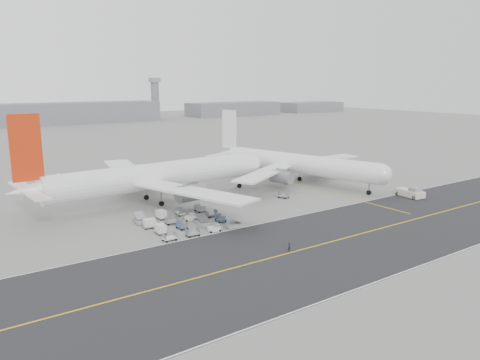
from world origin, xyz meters
TOP-DOWN VIEW (x-y plane):
  - ground at (0.00, 0.00)m, footprint 700.00×700.00m
  - taxiway at (5.02, -17.98)m, footprint 220.00×59.00m
  - horizon_buildings at (30.00, 260.00)m, footprint 520.00×28.00m
  - control_tower at (100.00, 265.00)m, footprint 7.00×7.00m
  - airliner_a at (-11.01, 25.52)m, footprint 63.72×62.87m
  - airliner_b at (30.52, 23.44)m, footprint 53.97×55.17m
  - pushback_tug at (43.18, -5.49)m, footprint 4.02×9.22m
  - jet_bridge at (42.62, 21.52)m, footprint 14.98×4.14m
  - gse_cluster at (-13.33, 5.71)m, footprint 22.10×21.37m
  - stray_dolly at (16.65, 11.55)m, footprint 2.26×2.83m
  - ground_crew_a at (-6.47, -17.41)m, footprint 0.63×0.47m

SIDE VIEW (x-z plane):
  - ground at x=0.00m, z-range 0.00..0.00m
  - horizon_buildings at x=30.00m, z-range -14.00..14.00m
  - gse_cluster at x=-13.33m, z-range -0.96..0.96m
  - stray_dolly at x=16.65m, z-range -0.76..0.76m
  - taxiway at x=5.02m, z-range -0.01..0.03m
  - ground_crew_a at x=-6.47m, z-range 0.00..1.59m
  - pushback_tug at x=43.18m, z-range -0.23..2.37m
  - jet_bridge at x=42.62m, z-range 1.10..6.71m
  - airliner_b at x=30.52m, z-range -4.12..15.34m
  - airliner_a at x=-11.01m, z-range -4.66..17.30m
  - control_tower at x=100.00m, z-range 0.63..31.88m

